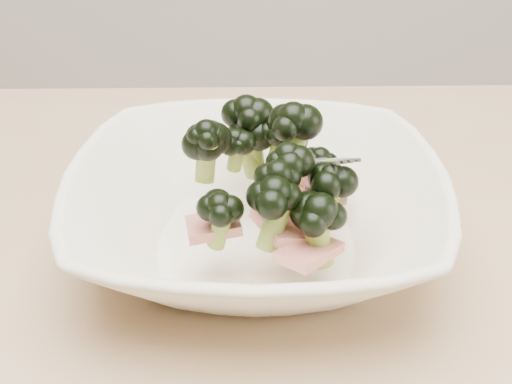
% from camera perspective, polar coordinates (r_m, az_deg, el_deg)
% --- Properties ---
extents(broccoli_dish, '(0.28, 0.28, 0.12)m').
position_cam_1_polar(broccoli_dish, '(0.52, 0.17, -1.06)').
color(broccoli_dish, '#F3EACE').
rests_on(broccoli_dish, dining_table).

